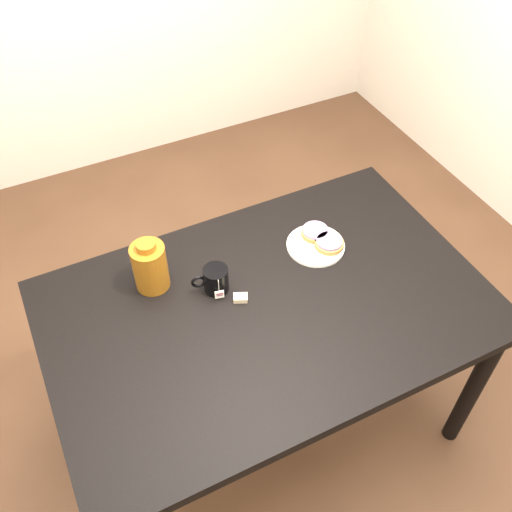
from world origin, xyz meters
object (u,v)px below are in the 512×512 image
Objects in this scene: bagel_package at (150,266)px; teabag_pouch at (240,298)px; table at (268,321)px; bagel_back at (315,232)px; plate at (316,245)px; bagel_front at (329,243)px; mug at (215,279)px.

teabag_pouch is at bearing -39.19° from bagel_package.
bagel_package is at bearing 140.74° from table.
bagel_package is (-0.59, 0.04, 0.06)m from bagel_back.
teabag_pouch is (-0.34, -0.10, 0.00)m from plate.
plate is 1.46× the size of bagel_front.
table is 10.06× the size of bagel_front.
bagel_package is at bearing 175.78° from bagel_back.
table is at bearing -149.28° from plate.
plate is 0.05m from bagel_back.
table is 0.37m from bagel_back.
teabag_pouch is 0.31m from bagel_package.
mug is 0.68× the size of bagel_package.
bagel_front is at bearing -10.54° from bagel_package.
bagel_back is 0.07m from bagel_front.
plate is at bearing 30.72° from table.
table is 0.13m from teabag_pouch.
bagel_back and bagel_front have the same top height.
table is 10.86× the size of mug.
table is at bearing -39.52° from teabag_pouch.
table is 0.35m from bagel_front.
bagel_back is at bearing 21.77° from teabag_pouch.
bagel_back is at bearing 63.15° from plate.
bagel_front is 0.73× the size of bagel_package.
table is at bearing -39.26° from bagel_package.
bagel_back is 0.42m from mug.
table is at bearing -36.58° from mug.
teabag_pouch is 0.24× the size of bagel_package.
teabag_pouch is at bearing -158.23° from bagel_back.
mug is at bearing 179.60° from bagel_front.
bagel_package reaches higher than teabag_pouch.
mug is 0.10m from teabag_pouch.
mug is 2.86× the size of teabag_pouch.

